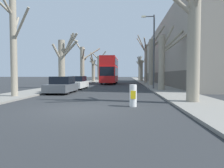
# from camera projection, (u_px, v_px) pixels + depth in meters

# --- Properties ---
(ground_plane) EXTENTS (300.00, 300.00, 0.00)m
(ground_plane) POSITION_uv_depth(u_px,v_px,m) (79.00, 110.00, 8.97)
(ground_plane) COLOR #2B2D30
(sidewalk_left) EXTENTS (3.03, 120.00, 0.12)m
(sidewalk_left) POSITION_uv_depth(u_px,v_px,m) (100.00, 80.00, 59.22)
(sidewalk_left) COLOR gray
(sidewalk_left) RESTS_ON ground
(sidewalk_right) EXTENTS (3.03, 120.00, 0.12)m
(sidewalk_right) POSITION_uv_depth(u_px,v_px,m) (140.00, 80.00, 58.31)
(sidewalk_right) COLOR gray
(sidewalk_right) RESTS_ON ground
(building_facade_right) EXTENTS (10.08, 37.86, 10.00)m
(building_facade_right) POSITION_uv_depth(u_px,v_px,m) (188.00, 55.00, 34.34)
(building_facade_right) COLOR #9E9384
(building_facade_right) RESTS_ON ground
(street_tree_left_0) EXTENTS (2.78, 3.20, 7.31)m
(street_tree_left_0) POSITION_uv_depth(u_px,v_px,m) (13.00, 43.00, 13.37)
(street_tree_left_0) COLOR gray
(street_tree_left_0) RESTS_ON ground
(street_tree_left_1) EXTENTS (3.02, 1.58, 6.32)m
(street_tree_left_1) POSITION_uv_depth(u_px,v_px,m) (63.00, 61.00, 22.98)
(street_tree_left_1) COLOR gray
(street_tree_left_1) RESTS_ON ground
(street_tree_left_2) EXTENTS (5.23, 3.51, 8.66)m
(street_tree_left_2) POSITION_uv_depth(u_px,v_px,m) (83.00, 63.00, 34.26)
(street_tree_left_2) COLOR gray
(street_tree_left_2) RESTS_ON ground
(street_tree_left_3) EXTENTS (1.62, 4.40, 6.33)m
(street_tree_left_3) POSITION_uv_depth(u_px,v_px,m) (93.00, 69.00, 44.24)
(street_tree_left_3) COLOR gray
(street_tree_left_3) RESTS_ON ground
(street_tree_left_4) EXTENTS (4.73, 1.12, 8.01)m
(street_tree_left_4) POSITION_uv_depth(u_px,v_px,m) (99.00, 67.00, 54.00)
(street_tree_left_4) COLOR gray
(street_tree_left_4) RESTS_ON ground
(street_tree_left_5) EXTENTS (3.67, 2.55, 7.36)m
(street_tree_left_5) POSITION_uv_depth(u_px,v_px,m) (104.00, 70.00, 63.91)
(street_tree_left_5) COLOR gray
(street_tree_left_5) RESTS_ON ground
(street_tree_right_0) EXTENTS (2.89, 3.17, 8.04)m
(street_tree_right_0) POSITION_uv_depth(u_px,v_px,m) (193.00, 34.00, 10.60)
(street_tree_right_0) COLOR gray
(street_tree_right_0) RESTS_ON ground
(street_tree_right_1) EXTENTS (3.12, 1.98, 6.40)m
(street_tree_right_1) POSITION_uv_depth(u_px,v_px,m) (163.00, 59.00, 19.37)
(street_tree_right_1) COLOR gray
(street_tree_right_1) RESTS_ON ground
(street_tree_right_2) EXTENTS (2.80, 3.58, 8.38)m
(street_tree_right_2) POSITION_uv_depth(u_px,v_px,m) (152.00, 60.00, 28.90)
(street_tree_right_2) COLOR gray
(street_tree_right_2) RESTS_ON ground
(street_tree_right_3) EXTENTS (4.05, 3.33, 8.92)m
(street_tree_right_3) POSITION_uv_depth(u_px,v_px,m) (146.00, 60.00, 37.71)
(street_tree_right_3) COLOR gray
(street_tree_right_3) RESTS_ON ground
(street_tree_right_4) EXTENTS (2.67, 4.12, 6.02)m
(street_tree_right_4) POSITION_uv_depth(u_px,v_px,m) (141.00, 69.00, 48.15)
(street_tree_right_4) COLOR gray
(street_tree_right_4) RESTS_ON ground
(street_tree_right_5) EXTENTS (1.20, 3.86, 6.90)m
(street_tree_right_5) POSITION_uv_depth(u_px,v_px,m) (139.00, 68.00, 56.97)
(street_tree_right_5) COLOR gray
(street_tree_right_5) RESTS_ON ground
(double_decker_bus) EXTENTS (2.46, 10.19, 4.52)m
(double_decker_bus) POSITION_uv_depth(u_px,v_px,m) (110.00, 69.00, 34.88)
(double_decker_bus) COLOR red
(double_decker_bus) RESTS_ON ground
(parked_car_0) EXTENTS (1.87, 3.96, 1.42)m
(parked_car_0) POSITION_uv_depth(u_px,v_px,m) (62.00, 85.00, 16.98)
(parked_car_0) COLOR #4C5156
(parked_car_0) RESTS_ON ground
(parked_car_1) EXTENTS (1.73, 4.40, 1.42)m
(parked_car_1) POSITION_uv_depth(u_px,v_px,m) (77.00, 83.00, 22.18)
(parked_car_1) COLOR silver
(parked_car_1) RESTS_ON ground
(lamp_post) EXTENTS (1.40, 0.20, 7.85)m
(lamp_post) POSITION_uv_depth(u_px,v_px,m) (153.00, 48.00, 21.03)
(lamp_post) COLOR #4C4F54
(lamp_post) RESTS_ON ground
(traffic_bollard) EXTENTS (0.35, 0.36, 1.09)m
(traffic_bollard) POSITION_uv_depth(u_px,v_px,m) (133.00, 96.00, 9.76)
(traffic_bollard) COLOR white
(traffic_bollard) RESTS_ON ground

